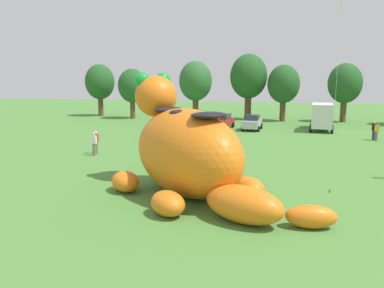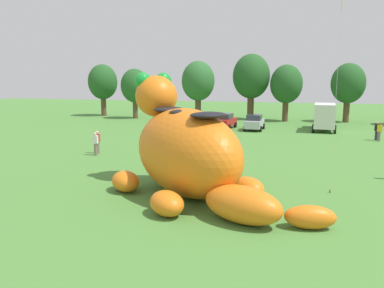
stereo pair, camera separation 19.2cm
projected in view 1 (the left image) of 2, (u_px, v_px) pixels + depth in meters
name	position (u px, v px, depth m)	size (l,w,h in m)	color
ground_plane	(207.00, 202.00, 17.04)	(160.00, 160.00, 0.00)	#4C8438
giant_inflatable_creature	(187.00, 151.00, 17.82)	(10.78, 8.45, 5.86)	orange
car_black	(186.00, 121.00, 43.10)	(2.28, 4.26, 1.72)	black
car_red	(223.00, 121.00, 42.96)	(2.29, 4.27, 1.72)	red
car_silver	(252.00, 122.00, 41.58)	(2.05, 4.16, 1.72)	#B7BABF
box_truck	(322.00, 116.00, 41.25)	(2.63, 6.50, 2.95)	#333842
tree_far_left	(100.00, 82.00, 57.32)	(4.42, 4.42, 7.84)	brown
tree_left	(132.00, 86.00, 53.53)	(3.98, 3.98, 7.07)	brown
tree_mid_left	(196.00, 81.00, 51.97)	(4.55, 4.55, 8.07)	brown
tree_centre_left	(249.00, 77.00, 51.92)	(5.09, 5.09, 9.03)	brown
tree_centre	(284.00, 84.00, 49.77)	(4.22, 4.22, 7.48)	brown
tree_centre_right	(345.00, 84.00, 48.71)	(4.30, 4.30, 7.63)	brown
spectator_mid_field	(377.00, 132.00, 34.05)	(0.38, 0.26, 1.71)	#726656
spectator_by_cars	(374.00, 131.00, 34.63)	(0.38, 0.26, 1.71)	#2D334C
spectator_wandering	(96.00, 142.00, 28.18)	(0.38, 0.26, 1.71)	#726656
spectator_far_side	(94.00, 144.00, 27.44)	(0.38, 0.26, 1.71)	#726656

